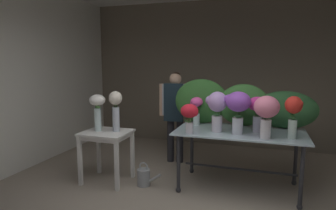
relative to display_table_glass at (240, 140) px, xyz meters
name	(u,v)px	position (x,y,z in m)	size (l,w,h in m)	color
ground_plane	(208,174)	(-0.50, 0.39, -0.69)	(7.89, 7.89, 0.00)	gray
wall_back	(225,74)	(-0.50, 2.18, 0.80)	(5.84, 0.12, 2.97)	#706656
wall_left	(49,76)	(-3.42, 0.39, 0.80)	(0.12, 3.71, 2.97)	silver
display_table_glass	(240,140)	(0.00, 0.00, 0.00)	(1.70, 0.94, 0.82)	#AAC2CF
side_table_white	(106,139)	(-1.84, -0.34, -0.05)	(0.66, 0.57, 0.75)	white
florist	(175,108)	(-1.15, 0.78, 0.27)	(0.58, 0.24, 1.56)	#232328
foliage_backdrop	(241,105)	(-0.02, 0.35, 0.43)	(2.02, 0.29, 0.67)	#2D6028
vase_magenta_anemones	(258,109)	(0.22, 0.00, 0.44)	(0.27, 0.27, 0.47)	silver
vase_rosy_peonies	(266,111)	(0.33, -0.31, 0.46)	(0.30, 0.30, 0.52)	silver
vase_violet_lilies	(238,106)	(-0.02, -0.19, 0.49)	(0.35, 0.32, 0.55)	silver
vase_crimson_stock	(190,114)	(-0.60, -0.38, 0.39)	(0.23, 0.23, 0.39)	silver
vase_scarlet_ranunculus	(293,112)	(0.63, -0.21, 0.46)	(0.20, 0.20, 0.52)	silver
vase_lilac_hydrangea	(217,107)	(-0.30, -0.14, 0.46)	(0.29, 0.26, 0.54)	silver
vase_fuchsia_dahlias	(196,108)	(-0.65, 0.19, 0.38)	(0.19, 0.18, 0.41)	silver
vase_sunset_snapdragons	(237,106)	(-0.06, 0.18, 0.43)	(0.23, 0.23, 0.45)	silver
vase_white_roses_tall	(97,107)	(-1.98, -0.34, 0.40)	(0.24, 0.23, 0.53)	silver
vase_cream_lisianthus_tall	(116,108)	(-1.71, -0.29, 0.40)	(0.20, 0.19, 0.58)	silver
watering_can	(144,177)	(-1.27, -0.32, -0.56)	(0.35, 0.18, 0.34)	#999EA3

